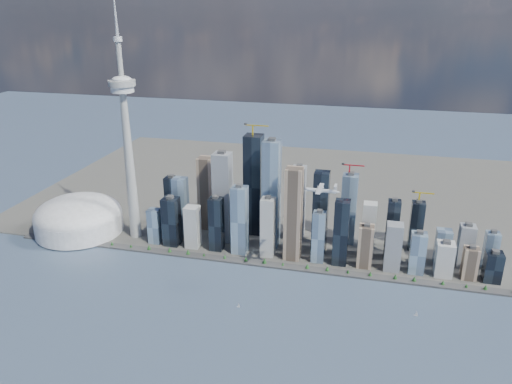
% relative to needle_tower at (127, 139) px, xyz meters
% --- Properties ---
extents(ground, '(4000.00, 4000.00, 0.00)m').
position_rel_needle_tower_xyz_m(ground, '(300.00, -310.00, -235.84)').
color(ground, '#384E62').
rests_on(ground, ground).
extents(seawall, '(1100.00, 22.00, 4.00)m').
position_rel_needle_tower_xyz_m(seawall, '(300.00, -60.00, -233.84)').
color(seawall, '#383838').
rests_on(seawall, ground).
extents(land, '(1400.00, 900.00, 3.00)m').
position_rel_needle_tower_xyz_m(land, '(300.00, 390.00, -234.34)').
color(land, '#4C4C47').
rests_on(land, ground).
extents(shoreline_trees, '(960.53, 7.20, 8.80)m').
position_rel_needle_tower_xyz_m(shoreline_trees, '(300.00, -60.00, -227.06)').
color(shoreline_trees, '#3F2D1E').
rests_on(shoreline_trees, seawall).
extents(skyscraper_cluster, '(736.00, 142.00, 261.47)m').
position_rel_needle_tower_xyz_m(skyscraper_cluster, '(359.62, 26.82, -154.63)').
color(skyscraper_cluster, black).
rests_on(skyscraper_cluster, land).
extents(needle_tower, '(56.00, 56.00, 550.50)m').
position_rel_needle_tower_xyz_m(needle_tower, '(0.00, 0.00, 0.00)').
color(needle_tower, '#A0A09B').
rests_on(needle_tower, land).
extents(dome_stadium, '(200.00, 200.00, 86.00)m').
position_rel_needle_tower_xyz_m(dome_stadium, '(-140.00, -10.00, -196.40)').
color(dome_stadium, silver).
rests_on(dome_stadium, land).
extents(airplane, '(62.30, 54.99, 15.22)m').
position_rel_needle_tower_xyz_m(airplane, '(440.64, -145.48, -27.10)').
color(airplane, silver).
rests_on(airplane, ground).
extents(sailboat_west, '(6.06, 1.65, 8.46)m').
position_rel_needle_tower_xyz_m(sailboat_west, '(309.96, -221.04, -233.13)').
color(sailboat_west, silver).
rests_on(sailboat_west, ground).
extents(sailboat_east, '(7.51, 3.30, 10.39)m').
position_rel_needle_tower_xyz_m(sailboat_east, '(618.45, -172.89, -232.51)').
color(sailboat_east, silver).
rests_on(sailboat_east, ground).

